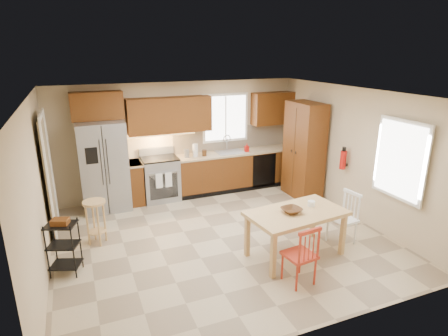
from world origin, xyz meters
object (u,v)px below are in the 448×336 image
at_px(range_stove, 160,179).
at_px(soap_bottle, 247,148).
at_px(chair_red, 299,254).
at_px(chair_white, 342,219).
at_px(refrigerator, 104,166).
at_px(utility_cart, 64,248).
at_px(fire_extinguisher, 343,160).
at_px(table_jar, 311,205).
at_px(dining_table, 295,234).
at_px(bar_stool, 96,222).
at_px(pantry, 304,151).
at_px(table_bowl, 291,213).

xyz_separation_m(range_stove, soap_bottle, (2.03, -0.08, 0.54)).
xyz_separation_m(chair_red, chair_white, (1.30, 0.70, 0.00)).
distance_m(range_stove, chair_white, 3.90).
distance_m(refrigerator, utility_cart, 2.43).
distance_m(fire_extinguisher, table_jar, 1.76).
height_order(dining_table, bar_stool, bar_stool).
bearing_deg(chair_red, range_stove, 99.42).
bearing_deg(pantry, chair_red, -124.01).
relative_size(soap_bottle, chair_white, 0.21).
distance_m(pantry, chair_white, 2.26).
xyz_separation_m(chair_red, table_jar, (0.68, 0.74, 0.33)).
xyz_separation_m(soap_bottle, table_jar, (-0.26, -2.95, -0.22)).
distance_m(pantry, bar_stool, 4.52).
xyz_separation_m(dining_table, table_jar, (0.33, 0.09, 0.41)).
bearing_deg(pantry, bar_stool, -172.93).
relative_size(dining_table, bar_stool, 1.98).
height_order(refrigerator, bar_stool, refrigerator).
relative_size(refrigerator, bar_stool, 2.37).
bearing_deg(soap_bottle, utility_cart, -150.86).
bearing_deg(pantry, table_bowl, -127.25).
bearing_deg(chair_white, utility_cart, 73.15).
bearing_deg(refrigerator, dining_table, -49.87).
distance_m(dining_table, chair_white, 0.95).
bearing_deg(dining_table, refrigerator, 123.47).
relative_size(soap_bottle, chair_red, 0.21).
bearing_deg(dining_table, bar_stool, 144.42).
xyz_separation_m(soap_bottle, bar_stool, (-3.48, -1.45, -0.61)).
relative_size(chair_white, table_jar, 7.08).
distance_m(range_stove, table_bowl, 3.42).
bearing_deg(chair_white, bar_stool, 61.39).
relative_size(table_jar, bar_stool, 0.16).
distance_m(soap_bottle, table_bowl, 3.13).
distance_m(table_bowl, table_jar, 0.44).
bearing_deg(utility_cart, refrigerator, 91.16).
bearing_deg(table_bowl, refrigerator, 129.08).
bearing_deg(refrigerator, fire_extinguisher, -24.52).
xyz_separation_m(fire_extinguisher, chair_red, (-2.09, -1.75, -0.65)).
bearing_deg(chair_red, soap_bottle, 69.09).
height_order(dining_table, table_jar, table_jar).
bearing_deg(chair_red, pantry, 49.32).
distance_m(refrigerator, table_bowl, 3.96).
distance_m(table_bowl, bar_stool, 3.24).
bearing_deg(chair_white, chair_red, 111.63).
xyz_separation_m(table_bowl, bar_stool, (-2.80, 1.60, -0.37)).
bearing_deg(utility_cart, chair_white, 10.60).
xyz_separation_m(pantry, chair_white, (-0.59, -2.10, -0.60)).
bearing_deg(pantry, fire_extinguisher, -79.22).
bearing_deg(soap_bottle, refrigerator, 179.55).
bearing_deg(dining_table, soap_bottle, 72.40).
xyz_separation_m(range_stove, dining_table, (1.44, -3.13, -0.09)).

